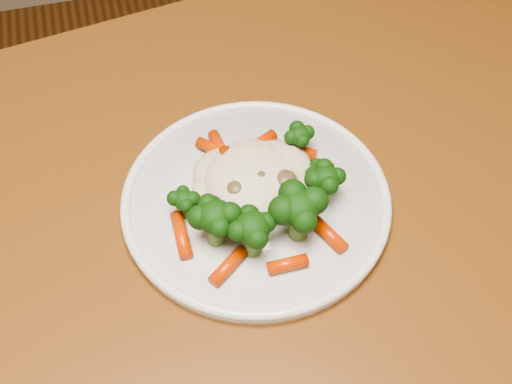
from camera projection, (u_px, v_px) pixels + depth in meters
dining_table at (360, 254)px, 0.71m from camera, size 1.20×0.90×0.75m
plate at (256, 201)px, 0.61m from camera, size 0.25×0.25×0.01m
meal at (259, 194)px, 0.58m from camera, size 0.17×0.17×0.05m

